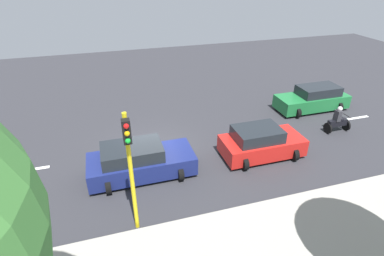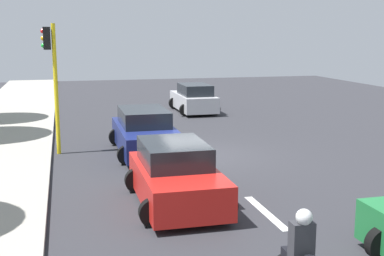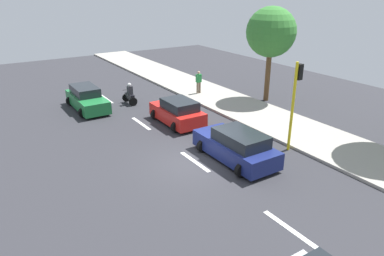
{
  "view_description": "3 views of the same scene",
  "coord_description": "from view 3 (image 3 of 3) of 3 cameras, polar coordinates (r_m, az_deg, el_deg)",
  "views": [
    {
      "loc": [
        12.78,
        -1.81,
        8.29
      ],
      "look_at": [
        1.13,
        1.69,
        1.6
      ],
      "focal_mm": 28.51,
      "sensor_mm": 36.0,
      "label": 1
    },
    {
      "loc": [
        4.5,
        16.75,
        4.17
      ],
      "look_at": [
        0.07,
        -0.85,
        0.81
      ],
      "focal_mm": 48.03,
      "sensor_mm": 36.0,
      "label": 2
    },
    {
      "loc": [
        -8.32,
        -12.79,
        7.81
      ],
      "look_at": [
        1.11,
        1.99,
        0.82
      ],
      "focal_mm": 33.59,
      "sensor_mm": 36.0,
      "label": 3
    }
  ],
  "objects": [
    {
      "name": "car_red",
      "position": [
        21.61,
        -2.29,
        2.53
      ],
      "size": [
        2.24,
        3.86,
        1.52
      ],
      "color": "red",
      "rests_on": "ground"
    },
    {
      "name": "lane_stripe_north",
      "position": [
        13.28,
        15.21,
        -15.16
      ],
      "size": [
        0.2,
        2.4,
        0.01
      ],
      "primitive_type": "cube",
      "color": "white",
      "rests_on": "ground"
    },
    {
      "name": "traffic_light_corner",
      "position": [
        18.07,
        16.09,
        5.2
      ],
      "size": [
        0.49,
        0.24,
        4.5
      ],
      "color": "yellow",
      "rests_on": "ground"
    },
    {
      "name": "street_tree_north",
      "position": [
        25.86,
        12.44,
        14.59
      ],
      "size": [
        3.42,
        3.42,
        6.56
      ],
      "color": "brown",
      "rests_on": "ground"
    },
    {
      "name": "pedestrian_near_signal",
      "position": [
        27.32,
        1.07,
        7.42
      ],
      "size": [
        0.4,
        0.24,
        1.69
      ],
      "color": "#72604C",
      "rests_on": "sidewalk"
    },
    {
      "name": "motorcycle",
      "position": [
        25.66,
        -9.88,
        5.18
      ],
      "size": [
        0.6,
        1.3,
        1.53
      ],
      "color": "black",
      "rests_on": "ground"
    },
    {
      "name": "car_green",
      "position": [
        25.18,
        -16.35,
        4.46
      ],
      "size": [
        2.13,
        4.49,
        1.52
      ],
      "color": "#1E7238",
      "rests_on": "ground"
    },
    {
      "name": "lane_stripe_south",
      "position": [
        21.98,
        -8.08,
        0.71
      ],
      "size": [
        0.2,
        2.4,
        0.01
      ],
      "primitive_type": "cube",
      "color": "white",
      "rests_on": "ground"
    },
    {
      "name": "sidewalk",
      "position": [
        21.41,
        16.38,
        -0.38
      ],
      "size": [
        4.0,
        60.0,
        0.15
      ],
      "primitive_type": "cube",
      "color": "#9E998E",
      "rests_on": "ground"
    },
    {
      "name": "ground_plane",
      "position": [
        17.17,
        0.45,
        -5.52
      ],
      "size": [
        40.0,
        60.0,
        0.1
      ],
      "primitive_type": "cube",
      "color": "#2D2D33"
    },
    {
      "name": "car_dark_blue",
      "position": [
        17.16,
        7.04,
        -2.88
      ],
      "size": [
        2.32,
        4.54,
        1.52
      ],
      "color": "navy",
      "rests_on": "ground"
    },
    {
      "name": "lane_stripe_mid",
      "position": [
        17.14,
        0.46,
        -5.36
      ],
      "size": [
        0.2,
        2.4,
        0.01
      ],
      "primitive_type": "cube",
      "color": "white",
      "rests_on": "ground"
    },
    {
      "name": "lane_stripe_far_south",
      "position": [
        27.29,
        -13.43,
        4.51
      ],
      "size": [
        0.2,
        2.4,
        0.01
      ],
      "primitive_type": "cube",
      "color": "white",
      "rests_on": "ground"
    }
  ]
}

